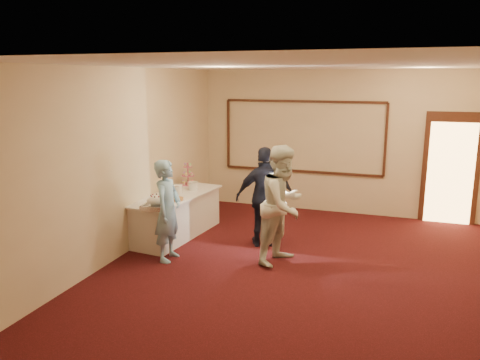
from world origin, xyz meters
The scene contains 14 objects.
floor centered at (0.00, 0.00, 0.00)m, with size 7.00×7.00×0.00m, color black.
room_walls centered at (0.00, 0.00, 2.03)m, with size 6.04×7.04×3.02m.
wall_molding centered at (-0.80, 3.47, 1.60)m, with size 3.45×0.04×1.55m.
doorway centered at (2.15, 3.45, 1.08)m, with size 1.05×0.07×2.20m.
buffet_table centered at (-2.59, 0.96, 0.39)m, with size 1.03×2.18×0.77m.
pavlova_tray centered at (-2.50, 0.11, 0.86)m, with size 0.46×0.58×0.20m.
cupcake_stand centered at (-2.73, 1.80, 0.94)m, with size 0.33×0.33×0.48m.
plate_stack_a centered at (-2.60, 1.06, 0.85)m, with size 0.20×0.20×0.17m.
plate_stack_b centered at (-2.44, 1.41, 0.85)m, with size 0.18×0.18×0.15m.
tart centered at (-2.38, 0.59, 0.80)m, with size 0.27×0.27×0.05m.
man centered at (-2.19, -0.10, 0.80)m, with size 0.59×0.38×1.61m, color #81B4D8.
woman centered at (-0.47, 0.40, 0.92)m, with size 0.90×0.70×1.85m, color beige.
guest centered at (-0.93, 1.02, 0.86)m, with size 1.00×0.42×1.71m, color black.
camera_flash centered at (-0.69, 0.81, 1.26)m, with size 0.07×0.04×0.05m, color white.
Camera 1 is at (1.16, -6.38, 2.84)m, focal length 35.00 mm.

